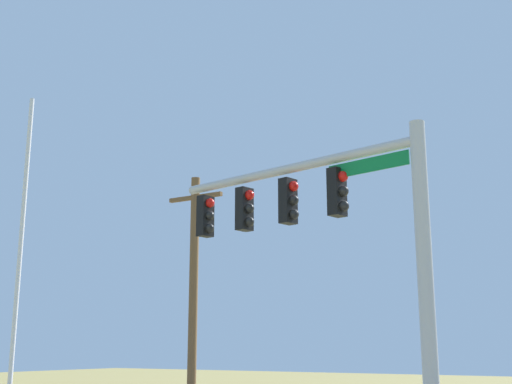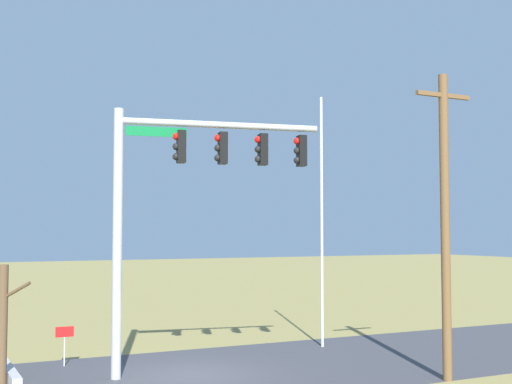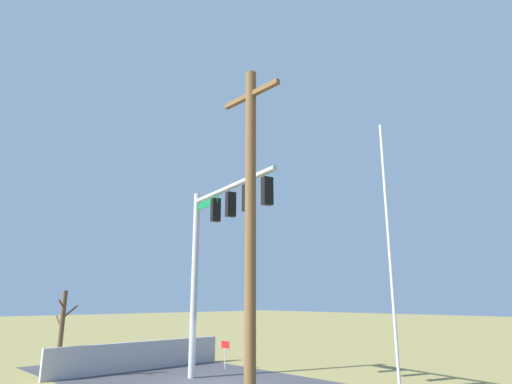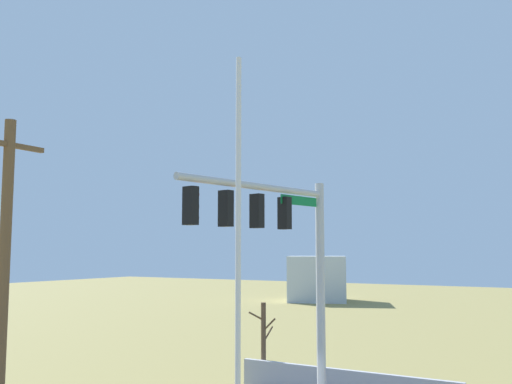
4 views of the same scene
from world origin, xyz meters
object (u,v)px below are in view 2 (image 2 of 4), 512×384
Objects in this scene: flagpole at (322,221)px; open_sign at (65,337)px; signal_mast at (182,186)px; utility_pole at (445,220)px; bare_tree at (2,346)px.

flagpole reaches higher than open_sign.
signal_mast is 0.89× the size of utility_pole.
flagpole reaches higher than bare_tree.
utility_pole is 12.03m from open_sign.
flagpole is 13.44m from bare_tree.
flagpole is (-6.32, -2.38, -0.95)m from signal_mast.
utility_pole is at bearing 143.41° from open_sign.
open_sign is (2.76, -2.87, -4.61)m from signal_mast.
utility_pole is 12.08m from bare_tree.
utility_pole is (-0.14, 6.35, -0.06)m from flagpole.
utility_pole reaches higher than signal_mast.
flagpole reaches higher than utility_pole.
signal_mast is at bearing 133.88° from open_sign.
flagpole is 7.48× the size of open_sign.
open_sign is at bearing -46.12° from signal_mast.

